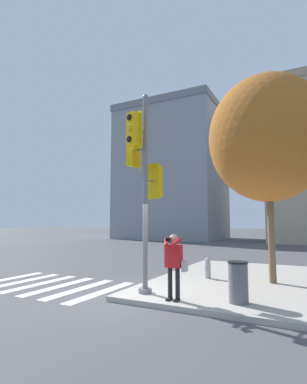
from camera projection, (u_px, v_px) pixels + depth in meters
ground_plane at (133, 299)px, 7.82m from camera, size 160.00×160.00×0.00m
sidewalk_corner at (287, 285)px, 9.31m from camera, size 8.00×8.00×0.13m
crosswalk_stripes at (50, 285)px, 9.57m from camera, size 4.51×3.01×0.01m
traffic_signal_pole at (142, 170)px, 8.34m from camera, size 0.89×1.19×5.50m
person_photographer at (174, 261)px, 7.31m from camera, size 0.58×0.54×1.59m
street_tree at (268, 139)px, 9.69m from camera, size 3.76×3.76×6.65m
fire_hydrant at (208, 268)px, 10.04m from camera, size 0.19×0.25×0.69m
trash_bin at (238, 282)px, 7.02m from camera, size 0.47×0.47×0.95m
building_left at (172, 172)px, 36.38m from camera, size 11.84×9.35×15.87m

